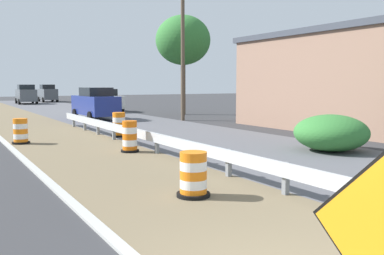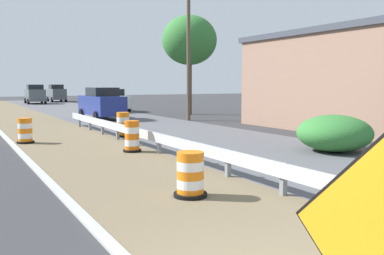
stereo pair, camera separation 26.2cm
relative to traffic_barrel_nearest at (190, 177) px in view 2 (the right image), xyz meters
The scene contains 12 objects.
traffic_barrel_nearest is the anchor object (origin of this frame).
traffic_barrel_close 6.20m from the traffic_barrel_nearest, 79.77° to the left, with size 0.63×0.63×1.09m.
traffic_barrel_mid 10.36m from the traffic_barrel_nearest, 100.09° to the left, with size 0.68×0.68×1.00m.
traffic_barrel_far 10.56m from the traffic_barrel_nearest, 77.28° to the left, with size 0.70×0.70×1.09m.
car_lead_near_lane 45.18m from the traffic_barrel_nearest, 84.68° to the left, with size 2.22×4.62×2.25m.
car_trailing_near_lane 27.87m from the traffic_barrel_nearest, 74.48° to the left, with size 2.08×4.33×1.91m.
car_lead_far_lane 20.35m from the traffic_barrel_nearest, 77.61° to the left, with size 2.12×4.74×2.11m.
car_mid_far_lane 49.96m from the traffic_barrel_nearest, 81.27° to the left, with size 2.03×4.58×2.24m.
roadside_shop_near 16.04m from the traffic_barrel_nearest, 28.66° to the left, with size 6.91×10.63×5.02m.
utility_pole_mid 18.82m from the traffic_barrel_nearest, 61.05° to the left, with size 0.24×1.80×8.45m.
bush_roadside 7.74m from the traffic_barrel_nearest, 20.23° to the left, with size 2.58×2.58×1.29m, color #337533.
tree_roadside 24.22m from the traffic_barrel_nearest, 60.85° to the left, with size 4.14×4.14×7.50m.
Camera 2 is at (-3.19, -3.30, 2.36)m, focal length 39.43 mm.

